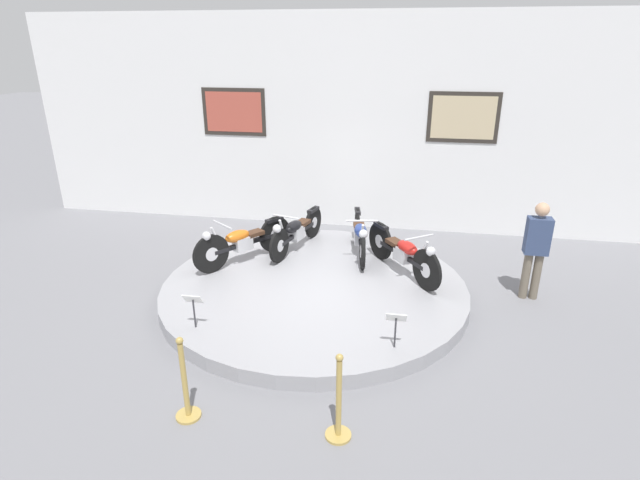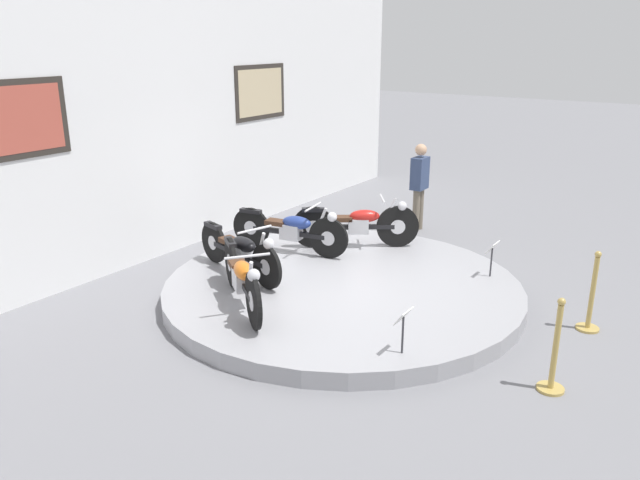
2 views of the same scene
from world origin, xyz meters
The scene contains 12 objects.
ground_plane centered at (0.00, 0.00, 0.00)m, with size 60.00×60.00×0.00m, color slate.
display_platform centered at (0.00, 0.00, 0.11)m, with size 4.91×4.91×0.22m, color #99999E.
back_wall centered at (0.00, 3.47, 2.23)m, with size 14.00×0.22×4.45m.
motorcycle_orange centered at (-1.40, 0.60, 0.62)m, with size 1.27×1.65×0.81m.
motorcycle_black centered at (-0.60, 1.33, 0.59)m, with size 0.66×1.91×0.78m.
motorcycle_blue centered at (0.59, 1.33, 0.60)m, with size 0.54×1.97×0.79m.
motorcycle_red centered at (1.40, 0.60, 0.62)m, with size 1.24×1.67×0.81m.
info_placard_front_left centered at (-1.36, -1.61, 0.58)m, with size 0.26×0.11×0.51m.
info_placard_front_centre centered at (1.36, -1.61, 0.58)m, with size 0.26×0.11×0.51m.
visitor_standing centered at (3.42, 0.52, 0.90)m, with size 0.36×0.22×1.61m.
stanchion_post_left_of_entry centered at (-0.84, -3.06, 0.34)m, with size 0.28×0.28×1.02m.
stanchion_post_right_of_entry centered at (0.84, -3.06, 0.34)m, with size 0.28×0.28×1.02m.
Camera 2 is at (-6.79, -4.26, 3.47)m, focal length 35.00 mm.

